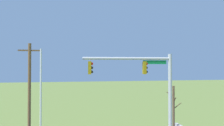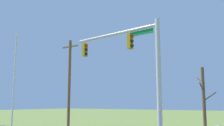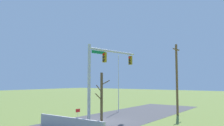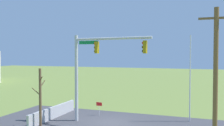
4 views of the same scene
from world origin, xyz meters
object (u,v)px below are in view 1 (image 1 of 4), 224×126
flagpole (41,115)px  utility_pole (29,90)px  signal_mast (148,84)px  bare_tree (174,111)px

flagpole → utility_pole: (-1.75, 7.10, 0.67)m
utility_pole → flagpole: bearing=-76.1°
signal_mast → flagpole: size_ratio=1.00×
flagpole → bare_tree: flagpole is taller
utility_pole → bare_tree: bearing=-6.1°
flagpole → signal_mast: bearing=23.3°
signal_mast → bare_tree: size_ratio=1.59×
signal_mast → bare_tree: bearing=37.6°
flagpole → bare_tree: 12.28m
flagpole → utility_pole: size_ratio=0.88×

